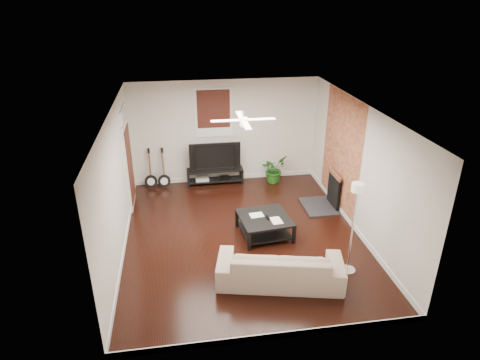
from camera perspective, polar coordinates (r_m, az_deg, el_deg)
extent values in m
cube|color=black|center=(9.15, 0.39, -7.60)|extent=(5.00, 6.00, 0.01)
cube|color=white|center=(8.02, 0.45, 9.59)|extent=(5.00, 6.00, 0.01)
cube|color=silver|center=(11.26, -2.06, 6.61)|extent=(5.00, 0.01, 2.80)
cube|color=silver|center=(5.93, 5.18, -11.37)|extent=(5.00, 0.01, 2.80)
cube|color=silver|center=(8.49, -16.49, -0.66)|extent=(0.01, 6.00, 2.80)
cube|color=silver|center=(9.20, 15.98, 1.39)|extent=(0.01, 6.00, 2.80)
cube|color=#9C4A32|center=(10.04, 13.66, 3.62)|extent=(0.02, 2.20, 2.80)
cube|color=black|center=(10.30, 11.66, -1.33)|extent=(0.80, 1.10, 0.92)
cube|color=black|center=(11.05, -3.64, 9.19)|extent=(1.00, 0.06, 1.30)
cube|color=white|center=(10.28, -15.03, 3.06)|extent=(0.08, 1.00, 2.50)
cube|color=black|center=(11.45, -3.43, 0.53)|extent=(1.52, 0.41, 0.43)
imported|color=black|center=(11.24, -3.51, 3.39)|extent=(1.37, 0.18, 0.79)
cube|color=black|center=(9.09, 3.36, -6.28)|extent=(1.15, 1.15, 0.44)
imported|color=tan|center=(7.71, 5.49, -11.64)|extent=(2.40, 1.36, 0.66)
imported|color=#22611B|center=(11.50, 4.62, 1.47)|extent=(0.89, 0.89, 0.75)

